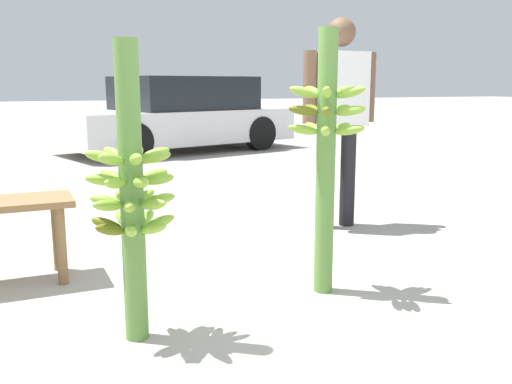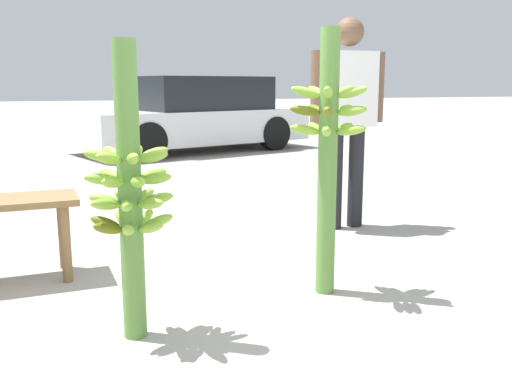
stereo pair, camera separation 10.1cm
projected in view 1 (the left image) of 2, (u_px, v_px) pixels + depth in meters
name	position (u px, v px, depth m)	size (l,w,h in m)	color
ground_plane	(257.00, 328.00, 2.83)	(80.00, 80.00, 0.00)	#9E998E
banana_stalk_left	(132.00, 193.00, 2.59)	(0.41, 0.41, 1.39)	#5B8C3D
banana_stalk_center	(326.00, 150.00, 3.19)	(0.43, 0.43, 1.49)	#5B8C3D
vendor_person	(339.00, 105.00, 4.66)	(0.68, 0.23, 1.71)	black
parked_car	(179.00, 116.00, 10.19)	(4.41, 2.88, 1.32)	silver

